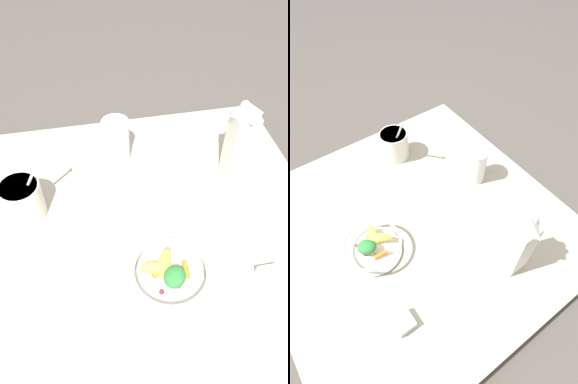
# 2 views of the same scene
# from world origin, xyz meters

# --- Properties ---
(ground_plane) EXTENTS (6.00, 6.00, 0.00)m
(ground_plane) POSITION_xyz_m (0.00, 0.00, 0.00)
(ground_plane) COLOR #4C4742
(countertop) EXTENTS (1.02, 1.02, 0.04)m
(countertop) POSITION_xyz_m (0.00, 0.00, 0.02)
(countertop) COLOR #B2A893
(countertop) RESTS_ON ground_plane
(fruit_bowl) EXTENTS (0.19, 0.19, 0.08)m
(fruit_bowl) POSITION_xyz_m (-0.02, 0.17, 0.08)
(fruit_bowl) COLOR silver
(fruit_bowl) RESTS_ON countertop
(milk_carton) EXTENTS (0.07, 0.07, 0.27)m
(milk_carton) POSITION_xyz_m (-0.31, -0.17, 0.17)
(milk_carton) COLOR silver
(milk_carton) RESTS_ON countertop
(yogurt_tub) EXTENTS (0.15, 0.12, 0.23)m
(yogurt_tub) POSITION_xyz_m (0.34, -0.12, 0.11)
(yogurt_tub) COLOR silver
(yogurt_tub) RESTS_ON countertop
(drinking_cup) EXTENTS (0.09, 0.09, 0.15)m
(drinking_cup) POSITION_xyz_m (0.04, -0.31, 0.12)
(drinking_cup) COLOR white
(drinking_cup) RESTS_ON countertop
(spice_jar) EXTENTS (0.06, 0.06, 0.03)m
(spice_jar) POSITION_xyz_m (-0.27, 0.22, 0.05)
(spice_jar) COLOR silver
(spice_jar) RESTS_ON countertop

